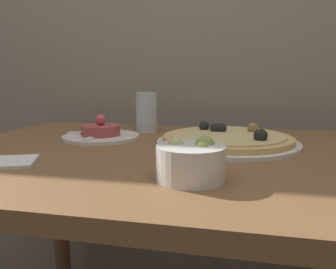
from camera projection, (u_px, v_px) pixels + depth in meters
The scene contains 5 objects.
dining_table at pixel (169, 192), 0.83m from camera, with size 1.17×0.82×0.77m.
pizza_plate at pixel (227, 139), 0.88m from camera, with size 0.38×0.38×0.06m.
tartare_plate at pixel (101, 133), 0.97m from camera, with size 0.22×0.22×0.07m.
small_bowl at pixel (191, 161), 0.57m from camera, with size 0.12×0.12×0.08m.
drinking_glass at pixel (147, 112), 1.09m from camera, with size 0.07×0.07×0.13m.
Camera 1 is at (0.16, -0.37, 0.95)m, focal length 35.00 mm.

